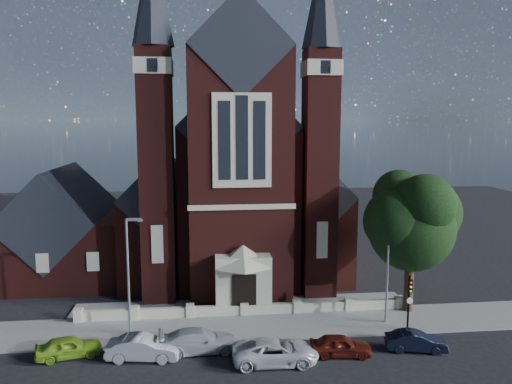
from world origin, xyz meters
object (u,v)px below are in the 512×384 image
Objects in this scene: street_tree at (414,223)px; car_dark_red at (340,345)px; parish_hall at (62,234)px; car_silver_a at (143,348)px; car_white_suv at (275,351)px; traffic_signal at (409,296)px; car_silver_b at (199,341)px; church at (231,181)px; street_lamp_right at (389,261)px; street_lamp_left at (129,270)px; car_lime_van at (69,347)px; car_navy at (416,341)px.

car_dark_red is (-7.19, -6.17, -6.30)m from street_tree.
car_silver_a is (9.30, -17.67, -3.28)m from parish_hall.
parish_hall is 3.18× the size of car_dark_red.
car_silver_a reaches higher than car_white_suv.
car_silver_b is at bearing -174.37° from traffic_signal.
church reaches higher than street_lamp_right.
church is 23.94m from traffic_signal.
car_white_suv is at bearing -28.56° from street_lamp_left.
church is 6.99× the size of car_silver_b.
parish_hall is at bearing 1.94° from car_lime_van.
church reaches higher than car_silver_a.
parish_hall is 3.05× the size of traffic_signal.
church is 4.31× the size of street_lamp_left.
street_lamp_left is 1.62× the size of car_silver_b.
street_lamp_left is 19.08m from traffic_signal.
car_white_suv is (9.16, -4.99, -3.87)m from street_lamp_left.
car_white_suv reaches higher than car_dark_red.
car_silver_a is (-16.79, -3.67, -3.87)m from street_lamp_right.
street_lamp_right is 2.11× the size of car_dark_red.
street_lamp_left is at bearing -175.24° from street_tree.
street_lamp_right reaches higher than traffic_signal.
car_navy is at bearing -107.36° from car_lime_van.
church is 21.76m from street_lamp_right.
street_lamp_right is 17.62m from car_silver_a.
car_dark_red is at bearing 102.84° from car_navy.
traffic_signal is at bearing -4.76° from street_lamp_left.
street_lamp_left is at bearing 62.57° from car_white_suv.
street_lamp_right is (18.00, 0.00, 0.00)m from street_lamp_left.
church is 3.26× the size of street_tree.
traffic_signal is at bearing -69.58° from car_white_suv.
traffic_signal is 1.04× the size of car_dark_red.
parish_hall is 31.27m from street_tree.
car_silver_b is (-14.33, -1.41, -1.86)m from traffic_signal.
church is at bearing 35.16° from car_navy.
car_silver_b is 1.32× the size of car_navy.
car_navy is (21.65, -1.42, -0.04)m from car_lime_van.
traffic_signal is 14.52m from car_silver_b.
street_tree reaches higher than car_silver_b.
car_lime_van is at bearing 85.08° from car_silver_b.
parish_hall is 1.51× the size of street_lamp_right.
parish_hall reaches higher than street_lamp_left.
church is 26.56m from car_navy.
street_tree is at bearing -53.83° from church.
street_lamp_right is at bearing -71.35° from car_silver_a.
car_silver_a is 0.85× the size of car_white_suv.
car_silver_b is at bearing 95.61° from car_navy.
car_silver_a reaches higher than car_navy.
traffic_signal is 22.42m from car_lime_van.
car_lime_van is 21.69m from car_navy.
traffic_signal is (11.00, -20.52, -5.60)m from church.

